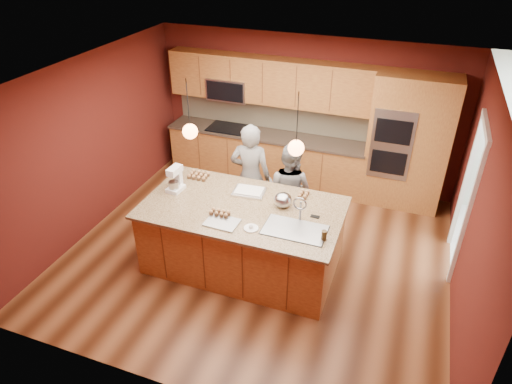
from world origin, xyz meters
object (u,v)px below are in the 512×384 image
at_px(stand_mixer, 175,180).
at_px(mixing_bowl, 283,200).
at_px(person_right, 289,190).
at_px(island, 244,236).
at_px(person_left, 251,177).

xyz_separation_m(stand_mixer, mixing_bowl, (1.57, 0.12, -0.06)).
bearing_deg(stand_mixer, mixing_bowl, 9.28).
bearing_deg(person_right, stand_mixer, 44.71).
xyz_separation_m(person_right, stand_mixer, (-1.43, -0.93, 0.39)).
distance_m(person_right, stand_mixer, 1.74).
height_order(person_right, stand_mixer, person_right).
relative_size(island, person_left, 1.54).
relative_size(person_left, mixing_bowl, 7.07).
height_order(person_left, person_right, person_left).
bearing_deg(person_left, stand_mixer, 42.56).
bearing_deg(person_right, mixing_bowl, 111.67).
bearing_deg(stand_mixer, person_left, 54.49).
xyz_separation_m(island, mixing_bowl, (0.50, 0.20, 0.59)).
distance_m(person_left, person_right, 0.64).
relative_size(island, mixing_bowl, 10.92).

